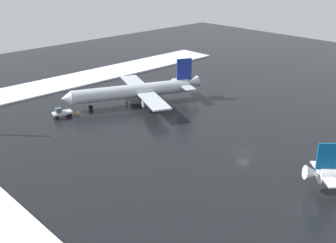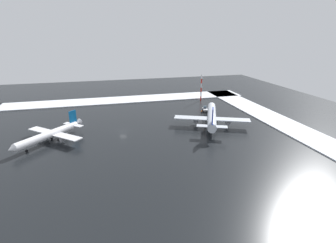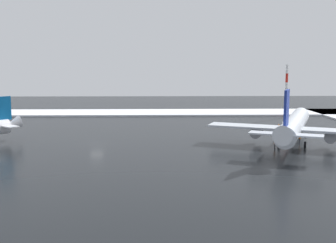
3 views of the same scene
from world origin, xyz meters
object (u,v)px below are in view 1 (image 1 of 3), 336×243
Objects in this scene: pushback_tug at (61,112)px; ground_crew_near_tug at (155,102)px; airplane_far_rear at (135,91)px; ground_crew_mid_apron at (126,100)px; ground_crew_beside_wing at (79,114)px.

pushback_tug is 24.19m from ground_crew_near_tug.
airplane_far_rear is 20.80× the size of ground_crew_mid_apron.
airplane_far_rear is at bearing -120.34° from ground_crew_mid_apron.
pushback_tug is 2.91× the size of ground_crew_mid_apron.
ground_crew_beside_wing and ground_crew_mid_apron have the same top height.
pushback_tug is 4.30m from ground_crew_beside_wing.
ground_crew_mid_apron is (0.11, 14.54, 0.00)m from ground_crew_beside_wing.
ground_crew_near_tug is 1.00× the size of ground_crew_beside_wing.
airplane_far_rear reaches higher than ground_crew_near_tug.
ground_crew_near_tug is 1.00× the size of ground_crew_mid_apron.
airplane_far_rear is at bearing 3.56° from ground_crew_beside_wing.
ground_crew_mid_apron is (-1.83, -1.65, -2.70)m from airplane_far_rear.
airplane_far_rear is 7.15× the size of pushback_tug.
pushback_tug is 2.91× the size of ground_crew_beside_wing.
pushback_tug is at bearing 8.79° from airplane_far_rear.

